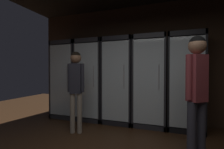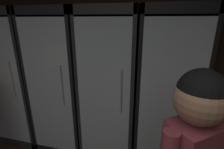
# 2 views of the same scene
# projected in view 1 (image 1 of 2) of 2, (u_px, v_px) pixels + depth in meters

# --- Properties ---
(wall_back) EXTENTS (6.00, 0.06, 2.80)m
(wall_back) POSITION_uv_depth(u_px,v_px,m) (151.00, 63.00, 3.76)
(wall_back) COLOR #382619
(wall_back) RESTS_ON ground
(cooler_far_left) EXTENTS (0.69, 0.58, 1.99)m
(cooler_far_left) POSITION_uv_depth(u_px,v_px,m) (68.00, 80.00, 4.19)
(cooler_far_left) COLOR #2B2B30
(cooler_far_left) RESTS_ON ground
(cooler_left) EXTENTS (0.69, 0.58, 1.99)m
(cooler_left) POSITION_uv_depth(u_px,v_px,m) (92.00, 81.00, 3.96)
(cooler_left) COLOR #2B2B30
(cooler_left) RESTS_ON ground
(cooler_center) EXTENTS (0.69, 0.58, 1.99)m
(cooler_center) POSITION_uv_depth(u_px,v_px,m) (119.00, 81.00, 3.73)
(cooler_center) COLOR black
(cooler_center) RESTS_ON ground
(cooler_right) EXTENTS (0.69, 0.58, 1.99)m
(cooler_right) POSITION_uv_depth(u_px,v_px,m) (150.00, 82.00, 3.49)
(cooler_right) COLOR #2B2B30
(cooler_right) RESTS_ON ground
(cooler_far_right) EXTENTS (0.69, 0.58, 1.99)m
(cooler_far_right) POSITION_uv_depth(u_px,v_px,m) (185.00, 82.00, 3.26)
(cooler_far_right) COLOR black
(cooler_far_right) RESTS_ON ground
(shopper_near) EXTENTS (0.32, 0.21, 1.59)m
(shopper_near) POSITION_uv_depth(u_px,v_px,m) (76.00, 81.00, 3.05)
(shopper_near) COLOR gray
(shopper_near) RESTS_ON ground
(shopper_far) EXTENTS (0.28, 0.26, 1.66)m
(shopper_far) POSITION_uv_depth(u_px,v_px,m) (197.00, 85.00, 2.04)
(shopper_far) COLOR #2D2D38
(shopper_far) RESTS_ON ground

